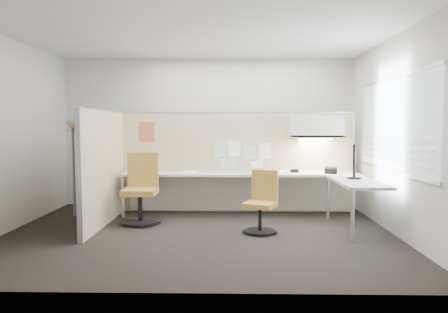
{
  "coord_description": "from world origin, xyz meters",
  "views": [
    {
      "loc": [
        0.49,
        -6.12,
        1.52
      ],
      "look_at": [
        0.34,
        0.8,
        1.04
      ],
      "focal_mm": 35.0,
      "sensor_mm": 36.0,
      "label": 1
    }
  ],
  "objects_px": {
    "desk": "(260,181)",
    "chair_right": "(262,204)",
    "chair_left": "(141,191)",
    "phone": "(331,170)",
    "monitor": "(354,159)"
  },
  "relations": [
    {
      "from": "chair_left",
      "to": "phone",
      "type": "bearing_deg",
      "value": 10.35
    },
    {
      "from": "desk",
      "to": "monitor",
      "type": "bearing_deg",
      "value": -27.27
    },
    {
      "from": "chair_left",
      "to": "monitor",
      "type": "height_order",
      "value": "monitor"
    },
    {
      "from": "chair_left",
      "to": "monitor",
      "type": "bearing_deg",
      "value": -3.51
    },
    {
      "from": "chair_left",
      "to": "phone",
      "type": "relative_size",
      "value": 4.46
    },
    {
      "from": "desk",
      "to": "chair_right",
      "type": "relative_size",
      "value": 4.58
    },
    {
      "from": "desk",
      "to": "monitor",
      "type": "height_order",
      "value": "monitor"
    },
    {
      "from": "chair_right",
      "to": "monitor",
      "type": "xyz_separation_m",
      "value": [
        1.41,
        0.35,
        0.62
      ]
    },
    {
      "from": "monitor",
      "to": "phone",
      "type": "distance_m",
      "value": 0.82
    },
    {
      "from": "monitor",
      "to": "desk",
      "type": "bearing_deg",
      "value": 79.91
    },
    {
      "from": "desk",
      "to": "chair_left",
      "type": "bearing_deg",
      "value": -165.12
    },
    {
      "from": "desk",
      "to": "monitor",
      "type": "relative_size",
      "value": 7.66
    },
    {
      "from": "desk",
      "to": "chair_left",
      "type": "xyz_separation_m",
      "value": [
        -1.89,
        -0.5,
        -0.09
      ]
    },
    {
      "from": "desk",
      "to": "chair_right",
      "type": "bearing_deg",
      "value": -92.02
    },
    {
      "from": "monitor",
      "to": "phone",
      "type": "bearing_deg",
      "value": 30.58
    }
  ]
}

